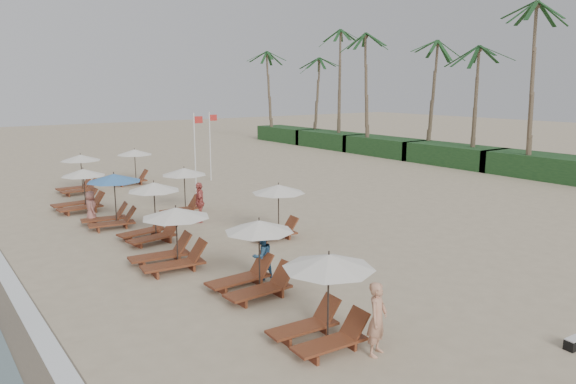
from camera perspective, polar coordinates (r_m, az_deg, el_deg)
ground at (r=19.25m, az=11.54°, el=-7.89°), size 160.00×160.00×0.00m
shrub_hedge at (r=44.76m, az=17.18°, el=3.78°), size 3.20×53.00×1.60m
palm_row at (r=45.06m, az=16.86°, el=15.47°), size 7.00×52.00×12.30m
lounger_station_0 at (r=13.30m, az=3.58°, el=-11.20°), size 2.56×2.30×2.24m
lounger_station_1 at (r=16.43m, az=-3.88°, el=-7.28°), size 2.63×2.14×2.24m
lounger_station_2 at (r=19.08m, az=-12.47°, el=-4.86°), size 2.80×2.39×2.10m
lounger_station_3 at (r=22.49m, az=-14.54°, el=-2.30°), size 2.56×2.13×2.40m
lounger_station_4 at (r=25.24m, az=-18.37°, el=-0.81°), size 2.70×2.40×2.38m
lounger_station_5 at (r=29.01m, az=-21.34°, el=0.02°), size 2.68×2.18×2.11m
lounger_station_6 at (r=33.74m, az=-21.44°, el=1.80°), size 2.59×2.30×2.27m
inland_station_0 at (r=22.04m, az=-1.20°, el=-1.42°), size 2.65×2.24×2.22m
inland_station_1 at (r=26.98m, az=-11.16°, el=0.73°), size 2.62×2.24×2.22m
inland_station_2 at (r=35.60m, az=-16.18°, el=2.91°), size 2.74×2.24×2.22m
beachgoer_near at (r=13.02m, az=9.48°, el=-13.15°), size 0.77×0.66×1.78m
beachgoer_mid_a at (r=17.62m, az=-2.75°, el=-6.81°), size 0.80×0.65×1.56m
beachgoer_far_a at (r=25.12m, az=-9.37°, el=-1.08°), size 0.85×1.19×1.88m
beachgoer_far_b at (r=26.14m, az=-20.21°, el=-1.54°), size 0.55×0.79×1.52m
duffel_bag at (r=15.09m, az=28.10°, el=-13.99°), size 0.52×0.28×0.28m
flag_pole_near at (r=31.79m, az=-9.81°, el=4.50°), size 0.60×0.08×4.68m
flag_pole_far at (r=35.91m, az=-8.23°, el=5.21°), size 0.59×0.08×4.56m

